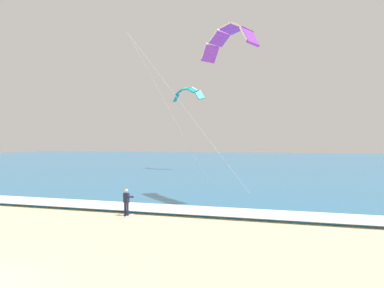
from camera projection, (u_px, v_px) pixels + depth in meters
name	position (u px, v px, depth m)	size (l,w,h in m)	color
sea	(249.00, 161.00, 80.41)	(200.00, 120.00, 0.20)	teal
surf_foam	(139.00, 207.00, 23.77)	(200.00, 2.75, 0.04)	white
surfboard	(126.00, 216.00, 21.87)	(0.81, 1.47, 0.09)	white
kitesurfer	(127.00, 201.00, 21.88)	(0.62, 0.61, 1.69)	#191E38
kite_primary	(229.00, 38.00, 25.42)	(7.92, 7.41, 11.78)	purple
kite_distant	(187.00, 93.00, 54.95)	(5.66, 3.36, 2.21)	teal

